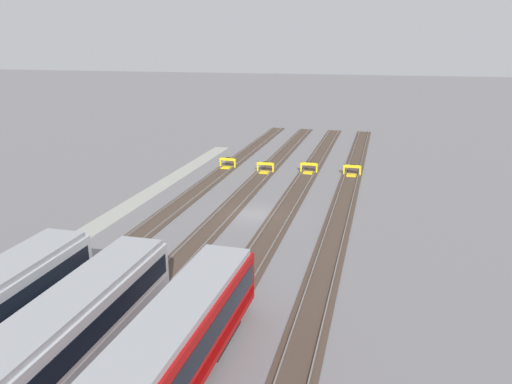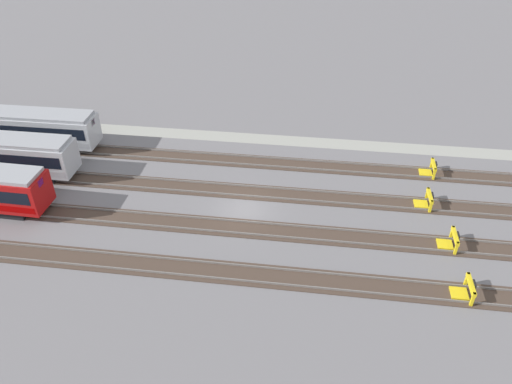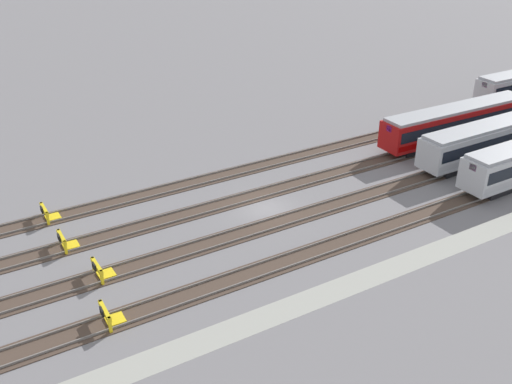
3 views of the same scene
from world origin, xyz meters
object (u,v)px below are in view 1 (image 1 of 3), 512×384
subway_car_back_row_centre (157,370)px  bumper_stop_middle_track (309,169)px  subway_car_front_row_left_inner (47,352)px  bumper_stop_nearest_track (227,164)px  bumper_stop_near_inner_track (265,168)px  bumper_stop_far_inner_track (352,171)px

subway_car_back_row_centre → bumper_stop_middle_track: (-39.82, -0.05, -1.53)m
subway_car_front_row_left_inner → bumper_stop_nearest_track: 40.13m
subway_car_back_row_centre → bumper_stop_middle_track: subway_car_back_row_centre is taller
subway_car_front_row_left_inner → bumper_stop_near_inner_track: (-38.76, 0.00, -1.53)m
bumper_stop_near_inner_track → bumper_stop_nearest_track: bearing=-102.1°
subway_car_back_row_centre → bumper_stop_middle_track: 39.85m
subway_car_back_row_centre → bumper_stop_middle_track: size_ratio=9.02×
subway_car_front_row_left_inner → bumper_stop_far_inner_track: (-39.90, 9.74, -1.53)m
subway_car_front_row_left_inner → bumper_stop_near_inner_track: subway_car_front_row_left_inner is taller
subway_car_back_row_centre → bumper_stop_far_inner_track: size_ratio=9.03×
subway_car_front_row_left_inner → bumper_stop_middle_track: subway_car_front_row_left_inner is taller
bumper_stop_nearest_track → bumper_stop_far_inner_track: same height
subway_car_back_row_centre → bumper_stop_far_inner_track: bearing=173.1°
subway_car_front_row_left_inner → bumper_stop_middle_track: 40.15m
subway_car_front_row_left_inner → bumper_stop_middle_track: size_ratio=8.99×
bumper_stop_nearest_track → subway_car_back_row_centre: bearing=13.8°
subway_car_back_row_centre → subway_car_front_row_left_inner: bearing=-90.0°
subway_car_back_row_centre → bumper_stop_near_inner_track: (-38.76, -4.91, -1.53)m
subway_car_back_row_centre → bumper_stop_middle_track: bearing=-179.9°
subway_car_front_row_left_inner → subway_car_back_row_centre: bearing=90.0°
bumper_stop_nearest_track → bumper_stop_middle_track: same height
bumper_stop_nearest_track → bumper_stop_near_inner_track: same height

